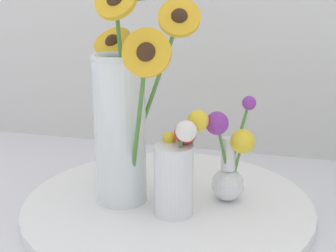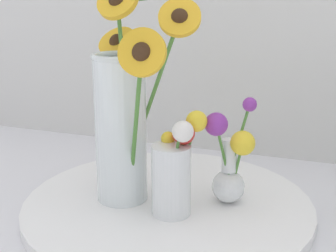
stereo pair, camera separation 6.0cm
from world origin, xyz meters
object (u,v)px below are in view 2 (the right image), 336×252
object	(u,v)px
vase_small_center	(175,169)
vase_bulb_right	(230,163)
serving_tray	(168,205)
mason_jar_sunflowers	(123,110)

from	to	relation	value
vase_small_center	vase_bulb_right	world-z (taller)	vase_bulb_right
serving_tray	vase_small_center	bearing A→B (deg)	-58.09
serving_tray	mason_jar_sunflowers	world-z (taller)	mason_jar_sunflowers
vase_bulb_right	vase_small_center	bearing A→B (deg)	-139.04
serving_tray	mason_jar_sunflowers	xyz separation A→B (m)	(-0.08, -0.02, 0.18)
serving_tray	vase_small_center	distance (m)	0.11
mason_jar_sunflowers	vase_bulb_right	xyz separation A→B (m)	(0.19, 0.04, -0.09)
serving_tray	mason_jar_sunflowers	size ratio (longest dim) A/B	1.27
vase_small_center	serving_tray	bearing A→B (deg)	121.91
vase_bulb_right	serving_tray	bearing A→B (deg)	-167.02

